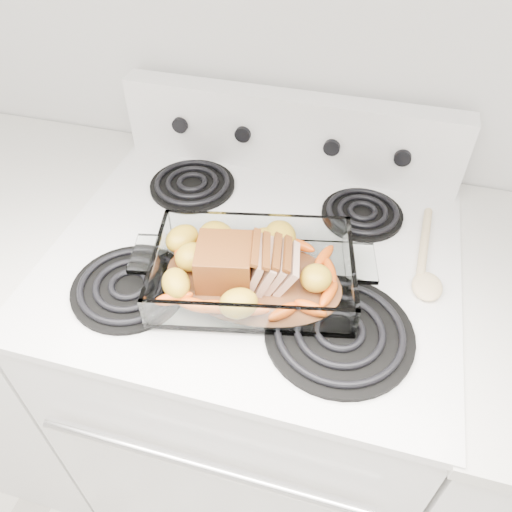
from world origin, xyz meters
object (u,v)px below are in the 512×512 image
(electric_range, at_px, (255,375))
(pork_roast, at_px, (239,262))
(counter_left, at_px, (32,324))
(baking_dish, at_px, (253,275))

(electric_range, xyz_separation_m, pork_roast, (-0.00, -0.09, 0.51))
(electric_range, bearing_deg, counter_left, -179.90)
(electric_range, bearing_deg, pork_roast, -91.77)
(counter_left, height_order, baking_dish, baking_dish)
(baking_dish, bearing_deg, pork_roast, 167.96)
(baking_dish, bearing_deg, counter_left, 160.31)
(electric_range, height_order, pork_roast, electric_range)
(pork_roast, bearing_deg, electric_range, 101.42)
(baking_dish, bearing_deg, electric_range, 91.52)
(baking_dish, height_order, pork_roast, pork_roast)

